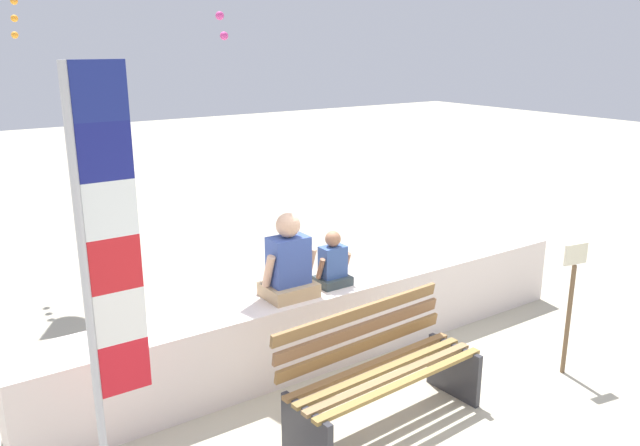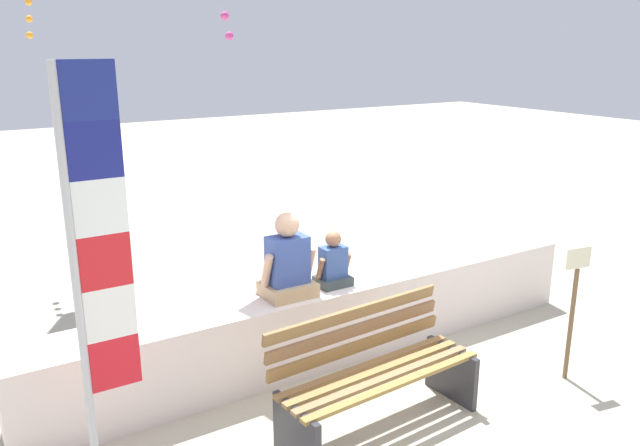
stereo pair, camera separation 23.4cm
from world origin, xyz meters
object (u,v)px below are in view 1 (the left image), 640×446
object	(u,v)px
park_bench	(380,373)
sign_post	(571,297)
person_adult	(289,265)
person_child	(333,264)
flag_banner	(103,263)

from	to	relation	value
park_bench	sign_post	bearing A→B (deg)	-10.38
park_bench	sign_post	distance (m)	1.89
person_adult	sign_post	distance (m)	2.44
person_child	flag_banner	xyz separation A→B (m)	(-2.21, -0.77, 0.68)
flag_banner	sign_post	distance (m)	3.86
park_bench	sign_post	size ratio (longest dim) A/B	1.39
sign_post	person_adult	bearing A→B (deg)	144.20
park_bench	person_adult	size ratio (longest dim) A/B	2.24
park_bench	person_adult	distance (m)	1.23
person_child	park_bench	bearing A→B (deg)	-107.09
park_bench	flag_banner	xyz separation A→B (m)	(-1.87, 0.31, 1.16)
park_bench	person_child	xyz separation A→B (m)	(0.33, 1.08, 0.48)
person_adult	person_child	size ratio (longest dim) A/B	1.46
person_adult	person_child	bearing A→B (deg)	0.04
park_bench	sign_post	xyz separation A→B (m)	(1.83, -0.34, 0.30)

